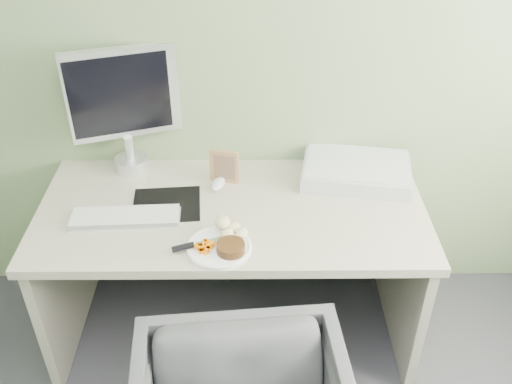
{
  "coord_description": "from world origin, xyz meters",
  "views": [
    {
      "loc": [
        0.09,
        -0.25,
        2.14
      ],
      "look_at": [
        0.1,
        1.5,
        0.9
      ],
      "focal_mm": 40.0,
      "sensor_mm": 36.0,
      "label": 1
    }
  ],
  "objects_px": {
    "plate": "(219,247)",
    "scanner": "(356,172)",
    "monitor": "(124,104)",
    "desk": "(233,242)"
  },
  "relations": [
    {
      "from": "plate",
      "to": "scanner",
      "type": "relative_size",
      "value": 0.53
    },
    {
      "from": "scanner",
      "to": "monitor",
      "type": "height_order",
      "value": "monitor"
    },
    {
      "from": "scanner",
      "to": "monitor",
      "type": "bearing_deg",
      "value": -176.3
    },
    {
      "from": "plate",
      "to": "monitor",
      "type": "relative_size",
      "value": 0.43
    },
    {
      "from": "desk",
      "to": "plate",
      "type": "distance_m",
      "value": 0.32
    },
    {
      "from": "desk",
      "to": "scanner",
      "type": "relative_size",
      "value": 3.44
    },
    {
      "from": "plate",
      "to": "monitor",
      "type": "xyz_separation_m",
      "value": [
        -0.42,
        0.57,
        0.31
      ]
    },
    {
      "from": "monitor",
      "to": "plate",
      "type": "bearing_deg",
      "value": -71.74
    },
    {
      "from": "plate",
      "to": "scanner",
      "type": "height_order",
      "value": "scanner"
    },
    {
      "from": "scanner",
      "to": "desk",
      "type": "bearing_deg",
      "value": -148.95
    }
  ]
}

